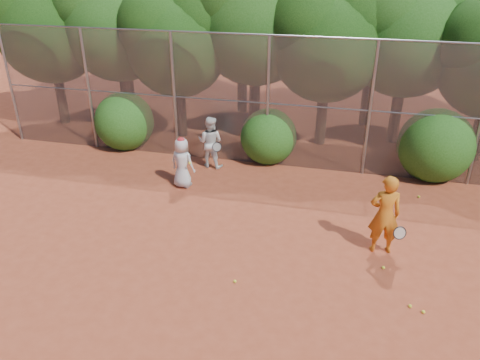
# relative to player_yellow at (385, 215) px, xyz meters

# --- Properties ---
(ground) EXTENTS (80.00, 80.00, 0.00)m
(ground) POSITION_rel_player_yellow_xyz_m (-2.44, -1.89, -0.95)
(ground) COLOR #933A21
(ground) RESTS_ON ground
(fence_back) EXTENTS (20.05, 0.09, 4.03)m
(fence_back) POSITION_rel_player_yellow_xyz_m (-2.56, 4.11, 1.10)
(fence_back) COLOR gray
(fence_back) RESTS_ON ground
(tree_0) EXTENTS (4.38, 3.81, 6.00)m
(tree_0) POSITION_rel_player_yellow_xyz_m (-11.88, 6.14, 2.98)
(tree_0) COLOR black
(tree_0) RESTS_ON ground
(tree_1) EXTENTS (4.64, 4.03, 6.35)m
(tree_1) POSITION_rel_player_yellow_xyz_m (-9.38, 6.65, 3.22)
(tree_1) COLOR black
(tree_1) RESTS_ON ground
(tree_2) EXTENTS (3.99, 3.47, 5.47)m
(tree_2) POSITION_rel_player_yellow_xyz_m (-6.89, 5.94, 2.64)
(tree_2) COLOR black
(tree_2) RESTS_ON ground
(tree_3) EXTENTS (4.89, 4.26, 6.70)m
(tree_3) POSITION_rel_player_yellow_xyz_m (-4.37, 6.95, 3.45)
(tree_3) COLOR black
(tree_3) RESTS_ON ground
(tree_4) EXTENTS (4.19, 3.64, 5.73)m
(tree_4) POSITION_rel_player_yellow_xyz_m (-1.88, 6.34, 2.81)
(tree_4) COLOR black
(tree_4) RESTS_ON ground
(tree_5) EXTENTS (4.51, 3.92, 6.17)m
(tree_5) POSITION_rel_player_yellow_xyz_m (0.62, 7.15, 3.10)
(tree_5) COLOR black
(tree_5) RESTS_ON ground
(tree_9) EXTENTS (4.83, 4.20, 6.62)m
(tree_9) POSITION_rel_player_yellow_xyz_m (-10.37, 8.95, 3.39)
(tree_9) COLOR black
(tree_9) RESTS_ON ground
(tree_11) EXTENTS (4.64, 4.03, 6.35)m
(tree_11) POSITION_rel_player_yellow_xyz_m (-0.38, 8.75, 3.22)
(tree_11) COLOR black
(tree_11) RESTS_ON ground
(bush_0) EXTENTS (2.00, 2.00, 2.00)m
(bush_0) POSITION_rel_player_yellow_xyz_m (-8.44, 4.41, 0.05)
(bush_0) COLOR #1D4D13
(bush_0) RESTS_ON ground
(bush_1) EXTENTS (1.80, 1.80, 1.80)m
(bush_1) POSITION_rel_player_yellow_xyz_m (-3.44, 4.41, -0.05)
(bush_1) COLOR #1D4D13
(bush_1) RESTS_ON ground
(bush_2) EXTENTS (2.20, 2.20, 2.20)m
(bush_2) POSITION_rel_player_yellow_xyz_m (1.56, 4.41, 0.15)
(bush_2) COLOR #1D4D13
(bush_2) RESTS_ON ground
(player_yellow) EXTENTS (0.89, 0.58, 1.90)m
(player_yellow) POSITION_rel_player_yellow_xyz_m (0.00, 0.00, 0.00)
(player_yellow) COLOR #C76917
(player_yellow) RESTS_ON ground
(player_teen) EXTENTS (0.80, 0.60, 1.50)m
(player_teen) POSITION_rel_player_yellow_xyz_m (-5.47, 1.98, -0.20)
(player_teen) COLOR silver
(player_teen) RESTS_ON ground
(player_white) EXTENTS (0.88, 0.74, 1.63)m
(player_white) POSITION_rel_player_yellow_xyz_m (-5.10, 3.51, -0.13)
(player_white) COLOR white
(player_white) RESTS_ON ground
(ball_0) EXTENTS (0.07, 0.07, 0.07)m
(ball_0) POSITION_rel_player_yellow_xyz_m (0.07, -0.70, -0.91)
(ball_0) COLOR yellow
(ball_0) RESTS_ON ground
(ball_1) EXTENTS (0.07, 0.07, 0.07)m
(ball_1) POSITION_rel_player_yellow_xyz_m (0.77, -1.93, -0.91)
(ball_1) COLOR yellow
(ball_1) RESTS_ON ground
(ball_2) EXTENTS (0.07, 0.07, 0.07)m
(ball_2) POSITION_rel_player_yellow_xyz_m (0.54, -1.82, -0.91)
(ball_2) COLOR yellow
(ball_2) RESTS_ON ground
(ball_3) EXTENTS (0.07, 0.07, 0.07)m
(ball_3) POSITION_rel_player_yellow_xyz_m (-2.93, -1.91, -0.91)
(ball_3) COLOR yellow
(ball_3) RESTS_ON ground
(ball_4) EXTENTS (0.07, 0.07, 0.07)m
(ball_4) POSITION_rel_player_yellow_xyz_m (1.12, 2.86, -0.91)
(ball_4) COLOR yellow
(ball_4) RESTS_ON ground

